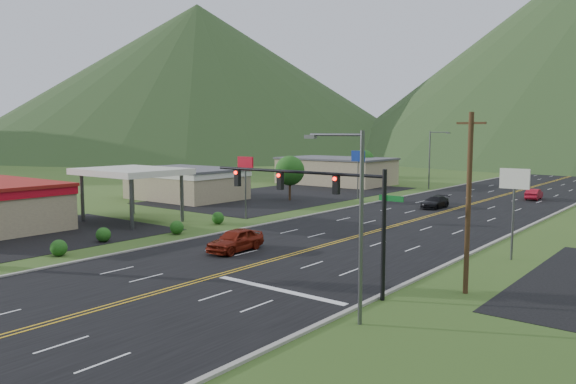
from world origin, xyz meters
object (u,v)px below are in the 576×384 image
Objects in this scene: traffic_signal at (321,196)px; streetlight_east at (355,214)px; gas_canopy at (131,173)px; car_dark_mid at (435,203)px; car_red_far at (534,194)px; car_red_near at (235,240)px; streetlight_west at (432,156)px.

streetlight_east reaches higher than traffic_signal.
streetlight_east is 0.90× the size of gas_canopy.
gas_canopy is (-33.18, 12.00, -0.31)m from streetlight_east.
streetlight_east is 1.89× the size of car_dark_mid.
streetlight_east is 35.28m from gas_canopy.
car_red_far is at bearing 58.40° from gas_canopy.
car_red_far is (8.73, 47.48, -0.14)m from car_red_near.
traffic_signal is 6.17m from streetlight_east.
car_red_far is at bearing 96.64° from streetlight_east.
traffic_signal is 51.67m from car_red_far.
streetlight_west is (-22.86, 60.00, 0.00)m from streetlight_east.
gas_canopy is at bearing 163.48° from car_red_near.
streetlight_west reaches higher than car_red_far.
car_red_far reaches higher than car_dark_mid.
streetlight_west is at bearing 77.87° from gas_canopy.
gas_canopy reaches higher than car_dark_mid.
streetlight_west is 2.08× the size of car_red_far.
streetlight_east reaches higher than gas_canopy.
car_dark_mid is (-8.55, 35.57, -4.64)m from traffic_signal.
traffic_signal reaches higher than car_red_near.
streetlight_west is (-18.16, 56.00, -0.15)m from traffic_signal.
streetlight_west is 52.79m from car_red_near.
streetlight_west reaches higher than traffic_signal.
streetlight_east reaches higher than car_red_near.
streetlight_east is at bearing -69.14° from streetlight_west.
traffic_signal reaches higher than car_dark_mid.
car_dark_mid is at bearing 62.87° from car_red_far.
streetlight_west is at bearing 110.86° from streetlight_east.
gas_canopy is at bearing 164.30° from traffic_signal.
gas_canopy is at bearing 160.12° from streetlight_east.
car_dark_mid is 17.26m from car_red_far.
streetlight_east is 41.96m from car_dark_mid.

